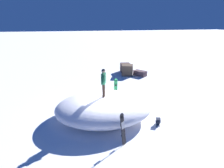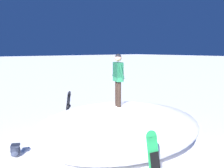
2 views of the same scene
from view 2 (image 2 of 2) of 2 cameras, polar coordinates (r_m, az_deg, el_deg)
ground at (r=9.49m, az=0.06°, el=-13.62°), size 240.00×240.00×0.00m
snow_mound at (r=9.14m, az=1.47°, el=-9.51°), size 6.49×5.29×1.49m
snowboarder_standing at (r=8.81m, az=1.34°, el=2.02°), size 0.46×1.02×1.79m
snowboard_primary_upright at (r=11.14m, az=-9.68°, el=-5.73°), size 0.36×0.36×1.72m
backpack_near at (r=9.21m, az=-20.40°, el=-13.45°), size 0.47×0.59×0.39m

